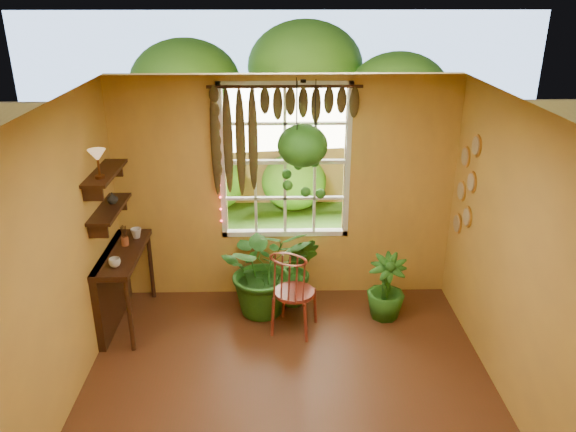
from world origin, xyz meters
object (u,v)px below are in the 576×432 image
counter_ledge (116,279)px  potted_plant_mid (297,270)px  hanging_basket (303,151)px  potted_plant_left (265,268)px  windsor_chair (293,303)px

counter_ledge → potted_plant_mid: bearing=9.8°
potted_plant_mid → hanging_basket: size_ratio=0.69×
potted_plant_left → counter_ledge: bearing=-173.4°
windsor_chair → potted_plant_mid: (0.06, 0.58, 0.11)m
counter_ledge → hanging_basket: hanging_basket is taller
windsor_chair → hanging_basket: size_ratio=0.91×
counter_ledge → potted_plant_left: (1.67, 0.19, 0.02)m
hanging_basket → windsor_chair: bearing=-101.6°
potted_plant_mid → hanging_basket: hanging_basket is taller
windsor_chair → potted_plant_mid: windsor_chair is taller
counter_ledge → potted_plant_mid: size_ratio=1.33×
hanging_basket → potted_plant_left: bearing=-164.8°
counter_ledge → potted_plant_mid: potted_plant_mid is taller
counter_ledge → windsor_chair: (1.98, -0.23, -0.21)m
potted_plant_left → potted_plant_mid: bearing=22.9°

